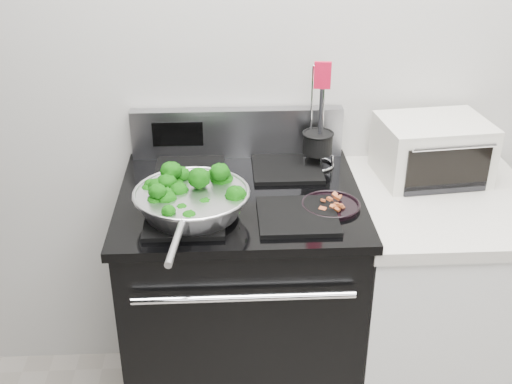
{
  "coord_description": "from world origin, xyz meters",
  "views": [
    {
      "loc": [
        -0.34,
        -0.44,
        1.92
      ],
      "look_at": [
        -0.25,
        1.36,
        0.98
      ],
      "focal_mm": 45.0,
      "sensor_mm": 36.0,
      "label": 1
    }
  ],
  "objects": [
    {
      "name": "gas_range",
      "position": [
        -0.3,
        1.41,
        0.49
      ],
      "size": [
        0.79,
        0.69,
        1.13
      ],
      "color": "black",
      "rests_on": "floor"
    },
    {
      "name": "counter",
      "position": [
        0.39,
        1.41,
        0.46
      ],
      "size": [
        0.62,
        0.68,
        0.92
      ],
      "color": "white",
      "rests_on": "floor"
    },
    {
      "name": "bacon_plate",
      "position": [
        -0.02,
        1.3,
        0.97
      ],
      "size": [
        0.19,
        0.19,
        0.04
      ],
      "rotation": [
        0.0,
        0.0,
        0.05
      ],
      "color": "black",
      "rests_on": "gas_range"
    },
    {
      "name": "skillet",
      "position": [
        -0.45,
        1.26,
        1.0
      ],
      "size": [
        0.35,
        0.56,
        0.08
      ],
      "rotation": [
        0.0,
        0.0,
        -0.11
      ],
      "color": "silver",
      "rests_on": "gas_range"
    },
    {
      "name": "toaster_oven",
      "position": [
        0.37,
        1.57,
        1.02
      ],
      "size": [
        0.39,
        0.31,
        0.21
      ],
      "rotation": [
        0.0,
        0.0,
        0.11
      ],
      "color": "silver",
      "rests_on": "counter"
    },
    {
      "name": "back_wall",
      "position": [
        0.0,
        1.75,
        1.35
      ],
      "size": [
        4.0,
        0.02,
        2.7
      ],
      "primitive_type": "cube",
      "color": "#B7B5AE",
      "rests_on": "ground"
    },
    {
      "name": "broccoli_pile",
      "position": [
        -0.45,
        1.27,
        1.02
      ],
      "size": [
        0.28,
        0.28,
        0.1
      ],
      "primitive_type": null,
      "color": "black",
      "rests_on": "skillet"
    },
    {
      "name": "utensil_holder",
      "position": [
        -0.02,
        1.61,
        1.02
      ],
      "size": [
        0.12,
        0.12,
        0.38
      ],
      "rotation": [
        0.0,
        0.0,
        -0.15
      ],
      "color": "silver",
      "rests_on": "gas_range"
    }
  ]
}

